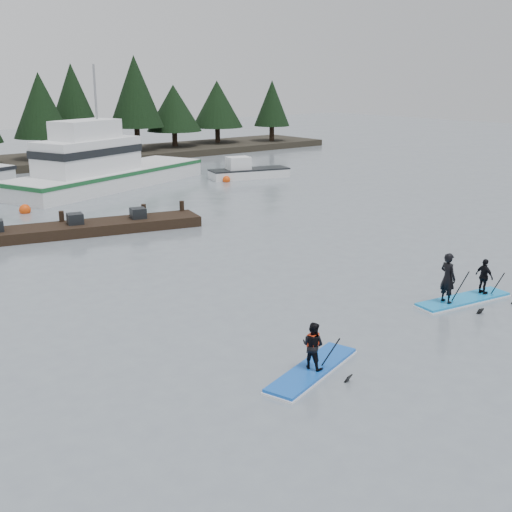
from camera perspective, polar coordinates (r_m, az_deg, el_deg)
ground at (r=18.87m, az=11.65°, el=-7.09°), size 160.00×160.00×0.00m
fishing_boat_medium at (r=43.89m, az=-13.34°, el=6.75°), size 15.52×9.15×8.84m
skiff at (r=46.86m, az=-0.60°, el=7.36°), size 5.99×3.21×0.67m
floating_dock at (r=31.12m, az=-18.43°, el=2.02°), size 14.85×5.57×0.49m
buoy_b at (r=37.06m, az=-19.82°, el=3.62°), size 0.62×0.62×0.62m
buoy_c at (r=45.23m, az=-2.64°, el=6.61°), size 0.53×0.53×0.53m
paddleboard_solo at (r=16.34m, az=5.06°, el=-8.97°), size 3.44×1.76×1.81m
paddleboard_duo at (r=22.13m, az=17.90°, el=-2.50°), size 3.61×1.54×2.25m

